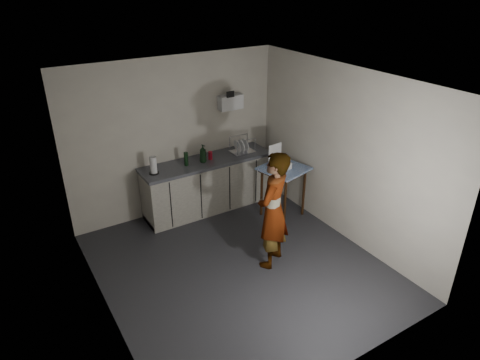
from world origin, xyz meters
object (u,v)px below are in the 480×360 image
kitchen_counter (208,186)px  soda_can (210,155)px  soap_bottle (203,154)px  paper_towel (153,166)px  dish_rack (242,149)px  standing_man (273,211)px  dark_bottle (186,159)px  side_table (284,174)px  bakery_box (280,163)px

kitchen_counter → soda_can: (0.07, 0.00, 0.55)m
kitchen_counter → soap_bottle: 0.64m
kitchen_counter → paper_towel: (-0.93, -0.03, 0.61)m
paper_towel → dish_rack: same height
standing_man → paper_towel: bearing=-93.8°
paper_towel → dark_bottle: bearing=1.3°
soap_bottle → dark_bottle: size_ratio=1.33×
dish_rack → side_table: bearing=-71.3°
dish_rack → standing_man: bearing=-109.3°
kitchen_counter → dark_bottle: 0.70m
soap_bottle → soda_can: 0.18m
kitchen_counter → dark_bottle: (-0.37, -0.02, 0.60)m
kitchen_counter → bakery_box: bakery_box is taller
soda_can → paper_towel: 1.01m
soap_bottle → soda_can: (0.15, 0.04, -0.08)m
side_table → standing_man: 1.34m
kitchen_counter → side_table: (0.96, -0.85, 0.33)m
side_table → standing_man: size_ratio=0.52×
side_table → soda_can: 1.25m
kitchen_counter → paper_towel: bearing=-178.2°
dark_bottle → dish_rack: dish_rack is taller
kitchen_counter → bakery_box: (0.90, -0.82, 0.53)m
standing_man → bakery_box: size_ratio=4.49×
dark_bottle → bakery_box: size_ratio=0.60×
side_table → paper_towel: 2.08m
kitchen_counter → dish_rack: bearing=-1.8°
dish_rack → soda_can: bearing=178.0°
side_table → bakery_box: bearing=136.9°
standing_man → dish_rack: standing_man is taller
soap_bottle → soda_can: soap_bottle is taller
kitchen_counter → dish_rack: dish_rack is taller
standing_man → paper_towel: 2.06m
dish_rack → bakery_box: size_ratio=1.05×
kitchen_counter → dish_rack: (0.68, -0.02, 0.55)m
soap_bottle → dark_bottle: soap_bottle is taller
standing_man → soap_bottle: (-0.13, 1.79, 0.22)m
soap_bottle → dark_bottle: 0.30m
dish_rack → soap_bottle: bearing=-178.6°
side_table → bakery_box: size_ratio=2.32×
kitchen_counter → soap_bottle: size_ratio=7.49×
side_table → soap_bottle: (-1.04, 0.81, 0.30)m
soda_can → dark_bottle: 0.45m
soda_can → soap_bottle: bearing=-165.4°
dark_bottle → dish_rack: bearing=-0.2°
side_table → dark_bottle: bearing=133.9°
standing_man → bakery_box: standing_man is taller
side_table → bakery_box: bakery_box is taller
soda_can → paper_towel: size_ratio=0.49×
soda_can → side_table: bearing=-43.9°
side_table → soda_can: size_ratio=6.52×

